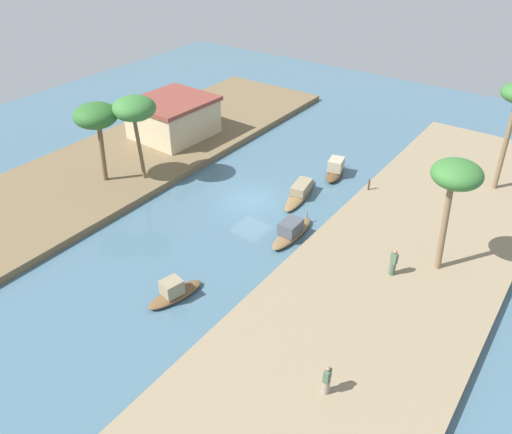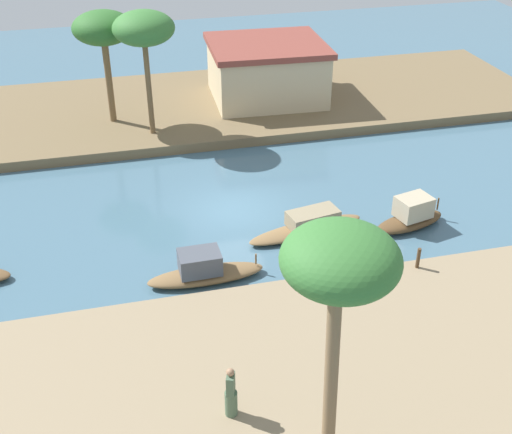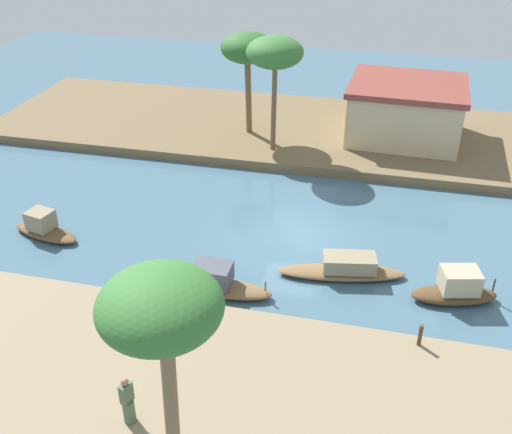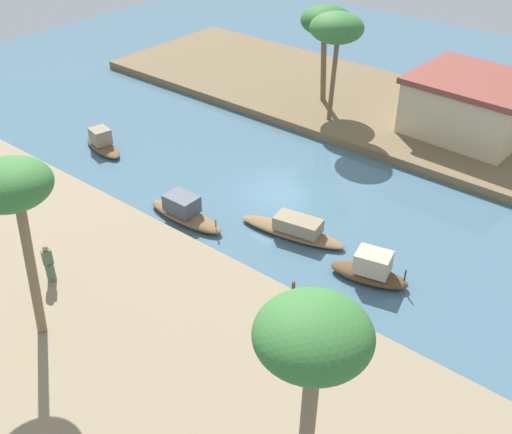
% 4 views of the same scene
% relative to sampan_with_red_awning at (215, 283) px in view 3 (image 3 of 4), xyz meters
% --- Properties ---
extents(river_water, '(66.37, 66.37, 0.00)m').
position_rel_sampan_with_red_awning_xyz_m(river_water, '(2.18, 4.86, -0.46)').
color(river_water, '#476B7F').
rests_on(river_water, ground).
extents(riverbank_right, '(42.36, 11.55, 0.53)m').
position_rel_sampan_with_red_awning_xyz_m(riverbank_right, '(2.18, 16.86, -0.20)').
color(riverbank_right, brown).
rests_on(riverbank_right, ground).
extents(sampan_with_red_awning, '(4.43, 1.25, 1.27)m').
position_rel_sampan_with_red_awning_xyz_m(sampan_with_red_awning, '(0.00, 0.00, 0.00)').
color(sampan_with_red_awning, brown).
rests_on(sampan_with_red_awning, river_water).
extents(sampan_foreground, '(5.35, 2.12, 1.00)m').
position_rel_sampan_with_red_awning_xyz_m(sampan_foreground, '(4.85, 2.24, -0.09)').
color(sampan_foreground, brown).
rests_on(sampan_foreground, river_water).
extents(sampan_upstream_small, '(3.51, 1.93, 1.41)m').
position_rel_sampan_with_red_awning_xyz_m(sampan_upstream_small, '(9.20, 1.66, 0.08)').
color(sampan_upstream_small, brown).
rests_on(sampan_upstream_small, river_water).
extents(sampan_open_hull, '(3.63, 1.90, 1.27)m').
position_rel_sampan_with_red_awning_xyz_m(sampan_open_hull, '(-8.81, 2.18, -0.03)').
color(sampan_open_hull, brown).
rests_on(sampan_open_hull, river_water).
extents(person_by_mooring, '(0.45, 0.45, 1.70)m').
position_rel_sampan_with_red_awning_xyz_m(person_by_mooring, '(-0.45, -7.08, 0.79)').
color(person_by_mooring, '#4C664C').
rests_on(person_by_mooring, riverbank_left).
extents(mooring_post, '(0.14, 0.14, 0.84)m').
position_rel_sampan_with_red_awning_xyz_m(mooring_post, '(7.78, -1.82, 0.49)').
color(mooring_post, '#4C3823').
rests_on(mooring_post, riverbank_left).
extents(palm_tree_left_near, '(2.71, 2.71, 6.88)m').
position_rel_sampan_with_red_awning_xyz_m(palm_tree_left_near, '(1.71, -8.88, 6.00)').
color(palm_tree_left_near, '#7F6647').
rests_on(palm_tree_left_near, riverbank_left).
extents(palm_tree_right_tall, '(3.12, 3.12, 6.41)m').
position_rel_sampan_with_red_awning_xyz_m(palm_tree_right_tall, '(-0.46, 13.17, 5.55)').
color(palm_tree_right_tall, brown).
rests_on(palm_tree_right_tall, riverbank_right).
extents(palm_tree_right_short, '(3.16, 3.16, 6.08)m').
position_rel_sampan_with_red_awning_xyz_m(palm_tree_right_short, '(-2.41, 15.06, 5.18)').
color(palm_tree_right_short, brown).
rests_on(palm_tree_right_short, riverbank_right).
extents(riverside_building, '(6.94, 6.33, 3.34)m').
position_rel_sampan_with_red_awning_xyz_m(riverside_building, '(6.80, 16.66, 1.76)').
color(riverside_building, beige).
rests_on(riverside_building, riverbank_right).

